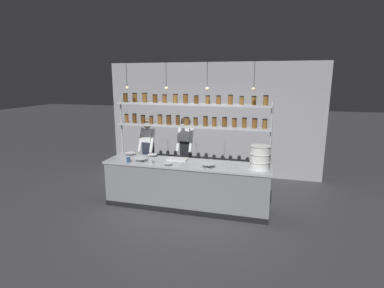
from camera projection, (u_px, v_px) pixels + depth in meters
The scene contains 16 objects.
ground_plane at pixel (187, 206), 6.07m from camera, with size 40.00×40.00×0.00m, color #3D3D42.
back_wall at pixel (211, 119), 7.95m from camera, with size 5.69×0.12×2.95m, color #939399.
prep_counter at pixel (187, 185), 5.97m from camera, with size 3.29×0.76×0.92m.
spice_shelf_unit at pixel (191, 116), 5.99m from camera, with size 3.18×0.28×2.25m.
chef_left at pixel (148, 150), 6.73m from camera, with size 0.38×0.31×1.67m.
chef_center at pixel (186, 149), 6.65m from camera, with size 0.37×0.30×1.73m.
container_stack at pixel (260, 157), 5.43m from camera, with size 0.37×0.37×0.43m.
cutting_board at pixel (178, 159), 6.09m from camera, with size 0.40×0.26×0.02m.
prep_bowl_near_left at pixel (140, 160), 5.95m from camera, with size 0.25×0.25×0.07m.
prep_bowl_center_front at pixel (208, 166), 5.56m from camera, with size 0.26×0.26×0.07m.
prep_bowl_center_back at pixel (130, 154), 6.41m from camera, with size 0.22×0.22×0.06m.
prep_bowl_near_right at pixel (153, 156), 6.31m from camera, with size 0.20×0.20×0.06m.
prep_bowl_far_left at pixel (168, 164), 5.69m from camera, with size 0.17×0.17×0.05m.
serving_cup_front at pixel (128, 160), 5.89m from camera, with size 0.07×0.07×0.10m.
serving_cup_by_board at pixel (151, 161), 5.81m from camera, with size 0.08×0.08×0.09m.
pendant_light_row at pixel (187, 87), 5.55m from camera, with size 2.52×0.07×0.58m.
Camera 1 is at (1.60, -5.42, 2.55)m, focal length 28.00 mm.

